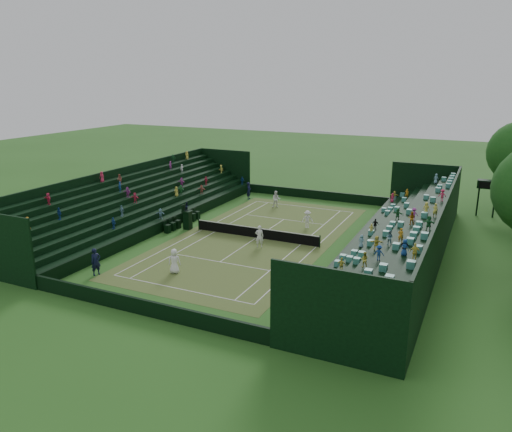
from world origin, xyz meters
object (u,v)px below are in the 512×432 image
(player_near_east, at_px, (259,237))
(player_far_west, at_px, (276,199))
(tennis_net, at_px, (256,232))
(player_near_west, at_px, (174,261))
(umpire_chair, at_px, (187,217))
(player_far_east, at_px, (307,219))

(player_near_east, height_order, player_far_west, player_near_east)
(tennis_net, distance_m, player_far_west, 10.71)
(player_near_west, relative_size, player_near_east, 0.96)
(tennis_net, distance_m, player_near_east, 2.48)
(player_far_west, bearing_deg, player_near_west, -109.31)
(umpire_chair, xyz_separation_m, player_far_west, (4.31, 10.64, -0.19))
(tennis_net, relative_size, player_far_east, 7.03)
(umpire_chair, distance_m, player_far_west, 11.48)
(player_near_east, height_order, player_far_east, player_near_east)
(player_near_east, bearing_deg, umpire_chair, -38.08)
(player_near_west, bearing_deg, player_far_east, -132.24)
(player_near_west, bearing_deg, tennis_net, -124.55)
(player_near_west, distance_m, player_far_west, 20.07)
(player_near_east, xyz_separation_m, player_far_west, (-3.82, 12.48, -0.04))
(player_far_east, bearing_deg, player_far_west, 103.41)
(player_near_west, height_order, player_far_west, player_near_west)
(umpire_chair, bearing_deg, player_near_west, -62.18)
(tennis_net, bearing_deg, player_far_west, 103.67)
(tennis_net, xyz_separation_m, player_far_east, (3.00, 4.77, 0.30))
(umpire_chair, height_order, player_far_east, umpire_chair)
(player_far_west, distance_m, player_far_east, 7.89)
(player_near_east, bearing_deg, player_far_west, -98.34)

